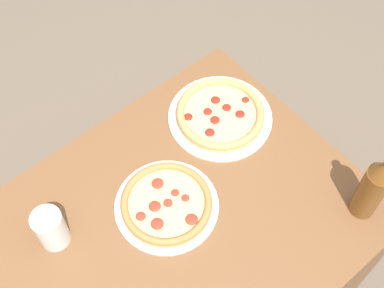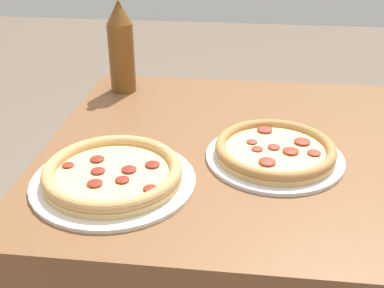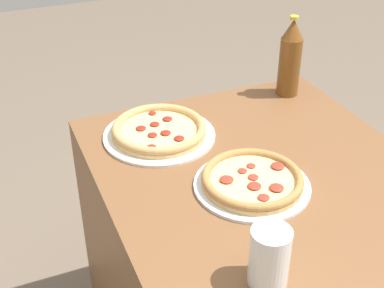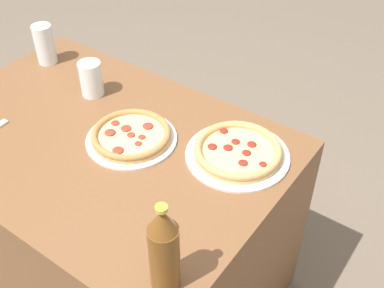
{
  "view_description": "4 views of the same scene",
  "coord_description": "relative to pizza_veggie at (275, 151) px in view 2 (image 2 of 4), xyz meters",
  "views": [
    {
      "loc": [
        -0.25,
        -0.47,
        2.02
      ],
      "look_at": [
        0.24,
        0.12,
        0.81
      ],
      "focal_mm": 50.0,
      "sensor_mm": 36.0,
      "label": 1
    },
    {
      "loc": [
        0.16,
        0.92,
        1.21
      ],
      "look_at": [
        0.26,
        0.1,
        0.77
      ],
      "focal_mm": 45.0,
      "sensor_mm": 36.0,
      "label": 2
    },
    {
      "loc": [
        -0.79,
        0.58,
        1.49
      ],
      "look_at": [
        0.22,
        0.16,
        0.8
      ],
      "focal_mm": 50.0,
      "sensor_mm": 36.0,
      "label": 3
    },
    {
      "loc": [
        0.91,
        -0.76,
        1.67
      ],
      "look_at": [
        0.28,
        0.12,
        0.75
      ],
      "focal_mm": 45.0,
      "sensor_mm": 36.0,
      "label": 4
    }
  ],
  "objects": [
    {
      "name": "beer_bottle",
      "position": [
        0.4,
        -0.34,
        0.1
      ],
      "size": [
        0.07,
        0.07,
        0.25
      ],
      "color": "brown",
      "rests_on": "table"
    },
    {
      "name": "pizza_veggie",
      "position": [
        0.0,
        0.0,
        0.0
      ],
      "size": [
        0.28,
        0.28,
        0.04
      ],
      "color": "silver",
      "rests_on": "table"
    },
    {
      "name": "table",
      "position": [
        -0.1,
        -0.05,
        -0.38
      ],
      "size": [
        1.16,
        0.79,
        0.72
      ],
      "color": "brown",
      "rests_on": "ground_plane"
    },
    {
      "name": "pizza_salami",
      "position": [
        0.3,
        0.13,
        0.0
      ],
      "size": [
        0.31,
        0.31,
        0.04
      ],
      "color": "silver",
      "rests_on": "table"
    }
  ]
}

